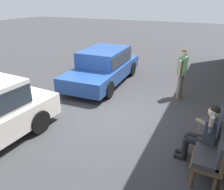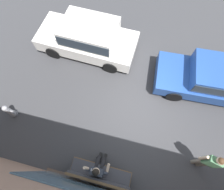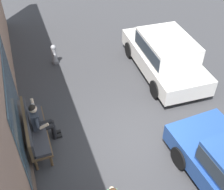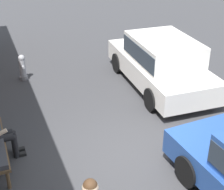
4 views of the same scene
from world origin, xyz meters
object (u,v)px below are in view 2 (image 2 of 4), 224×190
parked_car_near (217,79)px  pedestrian_standing (209,162)px  person_on_phone (98,168)px  bench (99,176)px  parked_car_mid (88,37)px  fire_hydrant (10,111)px

parked_car_near → pedestrian_standing: pedestrian_standing is taller
person_on_phone → bench: bearing=112.7°
parked_car_near → parked_car_mid: 5.36m
fire_hydrant → parked_car_mid: bearing=-117.7°
person_on_phone → pedestrian_standing: pedestrian_standing is taller
person_on_phone → fire_hydrant: bearing=-15.7°
pedestrian_standing → fire_hydrant: (6.99, -0.07, -0.63)m
parked_car_mid → pedestrian_standing: pedestrian_standing is taller
parked_car_near → fire_hydrant: 7.92m
bench → pedestrian_standing: bearing=-158.6°
parked_car_near → pedestrian_standing: size_ratio=2.55×
bench → fire_hydrant: (3.88, -1.29, -0.21)m
person_on_phone → fire_hydrant: size_ratio=1.68×
person_on_phone → parked_car_near: bearing=-130.2°
bench → pedestrian_standing: (-3.11, -1.22, 0.43)m
parked_car_mid → pedestrian_standing: size_ratio=2.49×
bench → parked_car_near: 5.54m
pedestrian_standing → person_on_phone: bearing=17.2°
parked_car_mid → fire_hydrant: size_ratio=5.31×
parked_car_near → fire_hydrant: (7.28, 3.08, -0.36)m
person_on_phone → pedestrian_standing: 3.37m
parked_car_near → fire_hydrant: parked_car_near is taller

